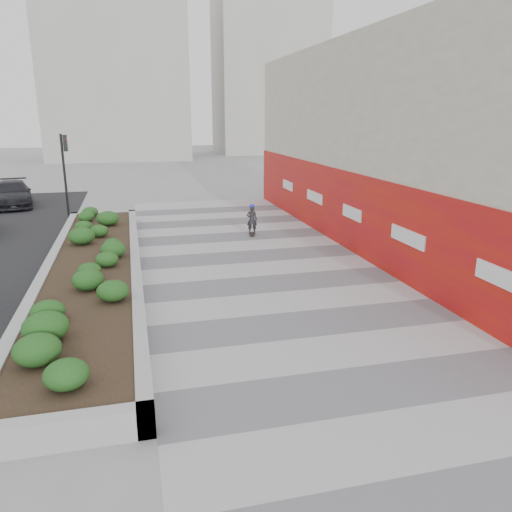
{
  "coord_description": "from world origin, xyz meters",
  "views": [
    {
      "loc": [
        -4.14,
        -9.18,
        5.07
      ],
      "look_at": [
        -0.71,
        4.44,
        1.1
      ],
      "focal_mm": 35.0,
      "sensor_mm": 36.0,
      "label": 1
    }
  ],
  "objects_px": {
    "planter": "(92,265)",
    "car_dark": "(13,194)",
    "skateboarder": "(252,219)",
    "traffic_signal_near": "(65,163)"
  },
  "relations": [
    {
      "from": "planter",
      "to": "car_dark",
      "type": "bearing_deg",
      "value": 109.34
    },
    {
      "from": "planter",
      "to": "skateboarder",
      "type": "distance_m",
      "value": 7.8
    },
    {
      "from": "car_dark",
      "to": "planter",
      "type": "bearing_deg",
      "value": -81.6
    },
    {
      "from": "traffic_signal_near",
      "to": "skateboarder",
      "type": "bearing_deg",
      "value": -36.63
    },
    {
      "from": "skateboarder",
      "to": "planter",
      "type": "bearing_deg",
      "value": -130.0
    },
    {
      "from": "skateboarder",
      "to": "car_dark",
      "type": "bearing_deg",
      "value": 152.85
    },
    {
      "from": "planter",
      "to": "car_dark",
      "type": "xyz_separation_m",
      "value": [
        -5.26,
        15.0,
        0.29
      ]
    },
    {
      "from": "planter",
      "to": "traffic_signal_near",
      "type": "xyz_separation_m",
      "value": [
        -1.73,
        10.5,
        2.34
      ]
    },
    {
      "from": "planter",
      "to": "skateboarder",
      "type": "xyz_separation_m",
      "value": [
        6.38,
        4.47,
        0.29
      ]
    },
    {
      "from": "traffic_signal_near",
      "to": "skateboarder",
      "type": "xyz_separation_m",
      "value": [
        8.11,
        -6.03,
        -2.05
      ]
    }
  ]
}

